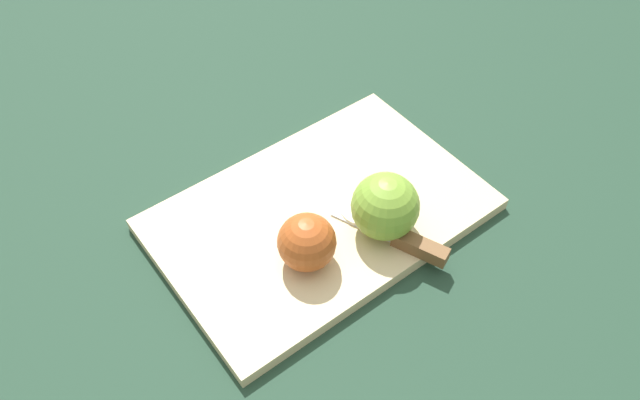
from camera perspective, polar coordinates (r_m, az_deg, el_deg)
ground_plane at (r=0.85m, az=0.00°, el=-1.70°), size 4.00×4.00×0.00m
cutting_board at (r=0.84m, az=0.00°, el=-1.31°), size 0.45×0.31×0.02m
apple_half_left at (r=0.75m, az=-1.23°, el=-3.86°), size 0.07×0.07×0.07m
apple_half_right at (r=0.78m, az=5.97°, el=-0.57°), size 0.09×0.09×0.09m
knife at (r=0.79m, az=8.64°, el=-4.09°), size 0.07×0.16×0.02m
apple_slice at (r=0.83m, az=3.96°, el=-0.73°), size 0.06×0.06×0.01m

